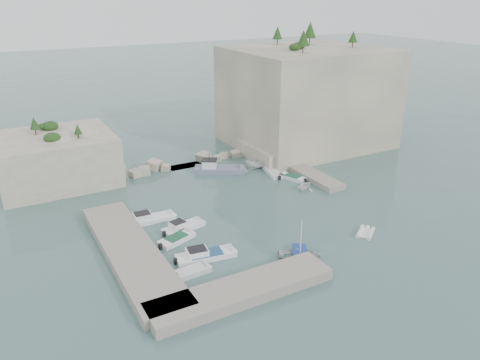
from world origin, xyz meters
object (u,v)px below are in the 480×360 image
tender_east_a (304,189)px  tender_east_d (259,168)px  tender_east_b (292,179)px  motorboat_c (177,241)px  motorboat_e (193,273)px  inflatable_dinghy (365,234)px  motorboat_b (184,229)px  rowboat (300,258)px  tender_east_c (273,174)px  motorboat_a (150,221)px  motorboat_d (206,258)px  work_boat (220,172)px

tender_east_a → tender_east_d: tender_east_d is taller
tender_east_b → tender_east_d: 6.82m
tender_east_a → motorboat_c: bearing=85.1°
motorboat_e → inflatable_dinghy: motorboat_e is taller
motorboat_b → tender_east_a: 19.73m
rowboat → motorboat_e: bearing=107.5°
tender_east_b → tender_east_c: same height
inflatable_dinghy → tender_east_d: tender_east_d is taller
motorboat_b → motorboat_e: motorboat_b is taller
tender_east_c → tender_east_d: tender_east_d is taller
motorboat_a → rowboat: 19.29m
motorboat_b → inflatable_dinghy: bearing=-43.7°
inflatable_dinghy → tender_east_b: bearing=46.8°
motorboat_a → motorboat_c: 6.25m
motorboat_d → tender_east_d: size_ratio=1.43×
motorboat_d → motorboat_e: motorboat_d is taller
motorboat_d → tender_east_c: bearing=49.8°
inflatable_dinghy → work_boat: 26.57m
motorboat_e → tender_east_d: size_ratio=0.81×
tender_east_a → rowboat: bearing=124.4°
rowboat → inflatable_dinghy: bearing=-55.0°
tender_east_b → motorboat_b: bearing=87.2°
rowboat → tender_east_b: 22.16m
motorboat_c → tender_east_a: tender_east_a is taller
motorboat_b → motorboat_c: motorboat_b is taller
motorboat_b → rowboat: 14.47m
tender_east_b → tender_east_c: 3.59m
motorboat_e → tender_east_a: 25.28m
tender_east_d → tender_east_b: bearing=-163.6°
tender_east_a → motorboat_a: bearing=68.9°
motorboat_a → tender_east_b: bearing=10.1°
motorboat_c → tender_east_d: bearing=17.7°
motorboat_c → tender_east_d: size_ratio=0.99×
motorboat_e → inflatable_dinghy: size_ratio=1.23×
motorboat_b → motorboat_d: 7.05m
inflatable_dinghy → tender_east_a: (1.50, 14.07, 0.00)m
motorboat_a → rowboat: motorboat_a is taller
motorboat_d → tender_east_a: tender_east_a is taller
motorboat_c → tender_east_c: same height
work_boat → inflatable_dinghy: bearing=-46.2°
motorboat_b → tender_east_c: 21.57m
motorboat_c → motorboat_e: bearing=-118.1°
tender_east_a → inflatable_dinghy: bearing=155.7°
tender_east_a → tender_east_b: size_ratio=0.67×
motorboat_c → tender_east_d: tender_east_d is taller
motorboat_d → inflatable_dinghy: (18.41, -4.19, 0.00)m
motorboat_d → tender_east_b: size_ratio=1.52×
motorboat_d → tender_east_c: motorboat_d is taller
motorboat_c → tender_east_c: (20.83, 12.37, 0.00)m
motorboat_c → motorboat_d: size_ratio=0.70×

